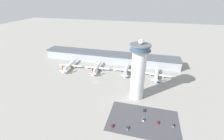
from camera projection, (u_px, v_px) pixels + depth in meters
ground_plane at (95, 82)px, 195.80m from camera, size 1000.00×1000.00×0.00m
terminal_building at (109, 57)px, 252.71m from camera, size 224.71×25.00×15.55m
control_tower at (138, 71)px, 153.98m from camera, size 20.52×20.52×65.86m
parking_lot_surface at (143, 120)px, 136.97m from camera, size 64.00×40.00×0.01m
airplane_gate_alpha at (70, 65)px, 233.00m from camera, size 36.71×45.60×13.80m
airplane_gate_bravo at (97, 68)px, 225.21m from camera, size 39.04×42.54×13.07m
airplane_gate_charlie at (126, 70)px, 218.17m from camera, size 38.15×38.14×12.36m
airplane_gate_delta at (157, 74)px, 206.33m from camera, size 41.90×38.49×13.86m
service_truck_catering at (140, 88)px, 182.92m from camera, size 7.36×4.22×2.46m
service_truck_fuel at (156, 81)px, 196.92m from camera, size 7.21×4.71×2.87m
service_truck_baggage at (73, 67)px, 234.51m from camera, size 3.70×7.18×2.74m
car_black_suv at (144, 110)px, 148.11m from camera, size 1.99×4.16×1.46m
car_navy_sedan at (158, 122)px, 134.00m from camera, size 1.97×4.41×1.57m
car_green_van at (112, 126)px, 130.45m from camera, size 1.99×4.77×1.42m
car_blue_compact at (127, 128)px, 128.41m from camera, size 1.98×4.21×1.55m
car_yellow_taxi at (173, 125)px, 130.89m from camera, size 1.97×4.09×1.54m
car_red_hatchback at (143, 120)px, 137.06m from camera, size 1.89×4.22×1.53m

